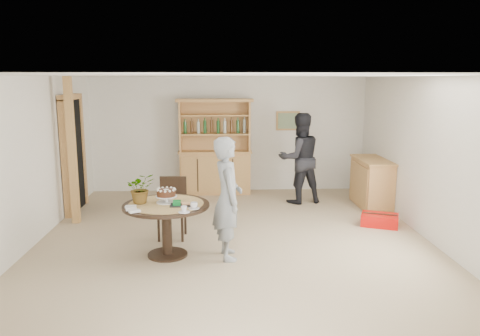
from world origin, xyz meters
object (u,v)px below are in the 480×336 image
hutch (215,162)px  adult_person (300,158)px  dining_chair (173,203)px  red_suitcase (380,220)px  teen_boy (228,198)px  dining_table (166,214)px  sideboard (372,183)px

hutch → adult_person: hutch is taller
dining_chair → red_suitcase: (3.45, 0.37, -0.43)m
hutch → red_suitcase: bearing=-41.3°
dining_chair → hutch: bearing=80.5°
teen_boy → red_suitcase: (2.61, 1.30, -0.75)m
dining_table → dining_chair: 0.83m
sideboard → dining_chair: 4.02m
adult_person → dining_table: bearing=36.0°
hutch → dining_chair: bearing=-103.0°
hutch → teen_boy: size_ratio=1.20×
sideboard → dining_chair: (-3.69, -1.59, 0.06)m
teen_boy → adult_person: 3.26m
teen_boy → hutch: bearing=-5.2°
dining_table → red_suitcase: dining_table is taller
red_suitcase → adult_person: bearing=146.9°
red_suitcase → teen_boy: bearing=-131.5°
dining_table → adult_person: adult_person is taller
red_suitcase → sideboard: bearing=100.8°
dining_table → dining_chair: size_ratio=1.27×
sideboard → red_suitcase: size_ratio=1.78×
teen_boy → dining_table: bearing=75.1°
teen_boy → red_suitcase: size_ratio=2.41×
teen_boy → adult_person: adult_person is taller
dining_chair → red_suitcase: size_ratio=1.34×
teen_boy → adult_person: size_ratio=0.94×
hutch → adult_person: bearing=-27.3°
hutch → dining_table: size_ratio=1.70×
sideboard → adult_person: adult_person is taller
dining_table → red_suitcase: size_ratio=1.70×
sideboard → adult_person: (-1.35, 0.37, 0.43)m
hutch → dining_table: hutch is taller
dining_table → hutch: bearing=79.8°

